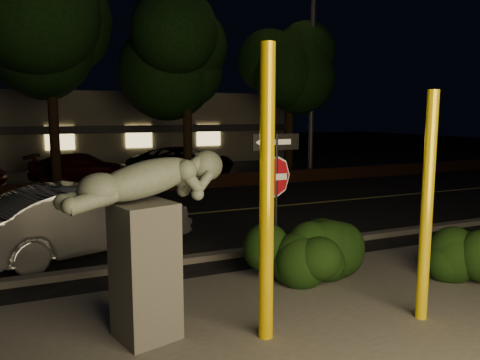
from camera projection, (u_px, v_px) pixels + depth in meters
name	position (u px, v px, depth m)	size (l,w,h in m)	color
ground	(142.00, 199.00, 15.63)	(90.00, 90.00, 0.00)	black
patio	(335.00, 348.00, 5.67)	(14.00, 6.00, 0.02)	#4C4944
road	(165.00, 216.00, 12.91)	(80.00, 8.00, 0.01)	black
lane_marking	(165.00, 216.00, 12.91)	(80.00, 0.12, 0.01)	#B4AF48
curb	(219.00, 255.00, 9.19)	(80.00, 0.25, 0.12)	#4C4944
brick_wall	(134.00, 186.00, 16.77)	(40.00, 0.35, 0.50)	#452516
parking_lot	(110.00, 174.00, 21.97)	(40.00, 12.00, 0.01)	black
building	(90.00, 127.00, 28.93)	(22.00, 10.20, 4.00)	slate
tree_far_b	(48.00, 22.00, 16.68)	(5.20, 5.20, 8.41)	black
tree_far_c	(186.00, 41.00, 18.37)	(4.80, 4.80, 7.84)	black
tree_far_d	(290.00, 55.00, 20.85)	(4.40, 4.40, 7.42)	black
yellow_pole_left	(267.00, 196.00, 5.68)	(0.18, 0.18, 3.65)	#FBC502
yellow_pole_right	(427.00, 208.00, 6.26)	(0.16, 0.16, 3.13)	yellow
signpost	(276.00, 177.00, 7.77)	(0.85, 0.06, 2.50)	black
sculpture	(147.00, 227.00, 5.76)	(2.18, 1.10, 2.34)	#4C4944
hedge_center	(302.00, 245.00, 8.14)	(2.14, 1.00, 1.11)	black
hedge_right	(329.00, 247.00, 7.79)	(1.88, 1.01, 1.23)	black
hedge_far_right	(468.00, 250.00, 7.97)	(1.48, 0.93, 1.03)	black
streetlight	(308.00, 34.00, 20.22)	(1.58, 0.46, 10.51)	#4B4B50
silver_sedan	(84.00, 219.00, 9.44)	(1.51, 4.33, 1.43)	#A4A4A9
parked_car_darkred	(82.00, 168.00, 19.28)	(1.70, 4.18, 1.21)	#400F0E
parked_car_dark	(184.00, 162.00, 20.82)	(2.29, 4.96, 1.38)	black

